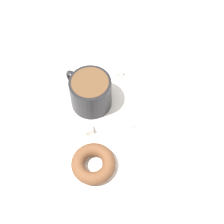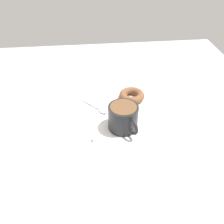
{
  "view_description": "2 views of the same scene",
  "coord_description": "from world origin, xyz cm",
  "px_view_note": "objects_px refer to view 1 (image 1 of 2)",
  "views": [
    {
      "loc": [
        17.36,
        37.75,
        73.77
      ],
      "look_at": [
        0.61,
        -1.57,
        2.3
      ],
      "focal_mm": 60.0,
      "sensor_mm": 36.0,
      "label": 1
    },
    {
      "loc": [
        -6.36,
        -65.85,
        53.24
      ],
      "look_at": [
        0.61,
        -1.57,
        2.3
      ],
      "focal_mm": 40.0,
      "sensor_mm": 36.0,
      "label": 2
    }
  ],
  "objects_px": {
    "spoon": "(134,124)",
    "sugar_cube": "(89,132)",
    "coffee_cup": "(90,92)",
    "donut": "(93,164)",
    "sugar_cube_extra": "(118,72)"
  },
  "relations": [
    {
      "from": "spoon",
      "to": "sugar_cube_extra",
      "type": "bearing_deg",
      "value": -99.53
    },
    {
      "from": "coffee_cup",
      "to": "spoon",
      "type": "relative_size",
      "value": 1.25
    },
    {
      "from": "spoon",
      "to": "sugar_cube_extra",
      "type": "height_order",
      "value": "sugar_cube_extra"
    },
    {
      "from": "donut",
      "to": "sugar_cube_extra",
      "type": "bearing_deg",
      "value": -125.8
    },
    {
      "from": "donut",
      "to": "sugar_cube",
      "type": "distance_m",
      "value": 0.08
    },
    {
      "from": "sugar_cube",
      "to": "sugar_cube_extra",
      "type": "bearing_deg",
      "value": -135.34
    },
    {
      "from": "donut",
      "to": "sugar_cube_extra",
      "type": "relative_size",
      "value": 5.32
    },
    {
      "from": "spoon",
      "to": "sugar_cube",
      "type": "relative_size",
      "value": 4.85
    },
    {
      "from": "sugar_cube_extra",
      "to": "coffee_cup",
      "type": "bearing_deg",
      "value": 27.66
    },
    {
      "from": "spoon",
      "to": "sugar_cube_extra",
      "type": "distance_m",
      "value": 0.15
    },
    {
      "from": "spoon",
      "to": "sugar_cube",
      "type": "height_order",
      "value": "sugar_cube"
    },
    {
      "from": "coffee_cup",
      "to": "sugar_cube",
      "type": "relative_size",
      "value": 6.06
    },
    {
      "from": "donut",
      "to": "sugar_cube",
      "type": "height_order",
      "value": "donut"
    },
    {
      "from": "coffee_cup",
      "to": "sugar_cube_extra",
      "type": "bearing_deg",
      "value": -152.34
    },
    {
      "from": "donut",
      "to": "sugar_cube_extra",
      "type": "distance_m",
      "value": 0.25
    }
  ]
}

